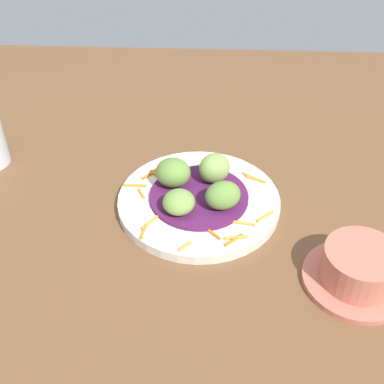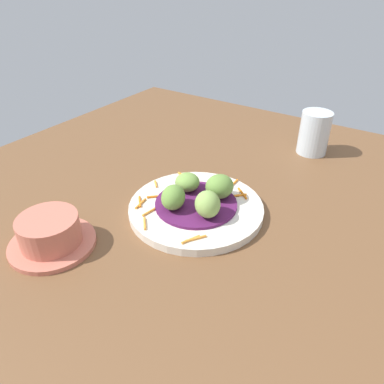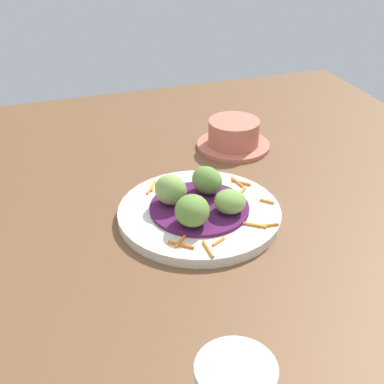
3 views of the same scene
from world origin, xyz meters
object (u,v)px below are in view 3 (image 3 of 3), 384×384
at_px(guac_scoop_left, 171,190).
at_px(terracotta_bowl, 234,136).
at_px(guac_scoop_center, 192,211).
at_px(guac_scoop_back, 207,180).
at_px(main_plate, 200,214).
at_px(guac_scoop_right, 230,202).

xyz_separation_m(guac_scoop_left, terracotta_bowl, (0.18, -0.17, -0.02)).
xyz_separation_m(guac_scoop_center, guac_scoop_back, (0.07, -0.05, -0.00)).
relative_size(guac_scoop_center, terracotta_bowl, 0.39).
bearing_deg(terracotta_bowl, main_plate, 146.03).
xyz_separation_m(guac_scoop_center, guac_scoop_right, (0.01, -0.06, -0.00)).
bearing_deg(guac_scoop_right, guac_scoop_center, 101.56).
distance_m(guac_scoop_center, terracotta_bowl, 0.29).
relative_size(guac_scoop_right, terracotta_bowl, 0.34).
bearing_deg(guac_scoop_center, main_plate, -33.44).
height_order(main_plate, guac_scoop_back, guac_scoop_back).
bearing_deg(guac_scoop_right, terracotta_bowl, -23.87).
xyz_separation_m(guac_scoop_right, terracotta_bowl, (0.23, -0.10, -0.01)).
relative_size(main_plate, guac_scoop_center, 4.58).
bearing_deg(main_plate, guac_scoop_left, 56.56).
xyz_separation_m(main_plate, guac_scoop_right, (-0.02, -0.04, 0.03)).
relative_size(guac_scoop_left, terracotta_bowl, 0.36).
xyz_separation_m(guac_scoop_left, guac_scoop_center, (-0.06, -0.01, -0.00)).
bearing_deg(guac_scoop_right, guac_scoop_back, 11.56).
xyz_separation_m(main_plate, terracotta_bowl, (0.20, -0.14, 0.02)).
height_order(guac_scoop_left, terracotta_bowl, guac_scoop_left).
relative_size(main_plate, guac_scoop_left, 4.94).
xyz_separation_m(guac_scoop_left, guac_scoop_right, (-0.05, -0.07, -0.01)).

